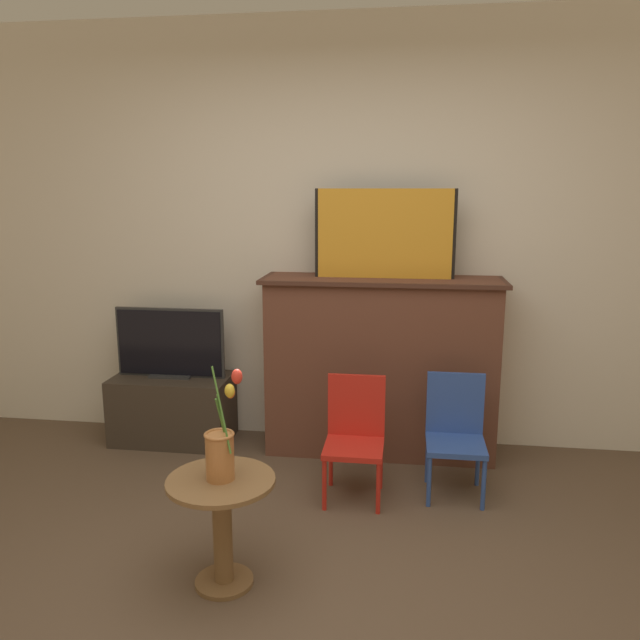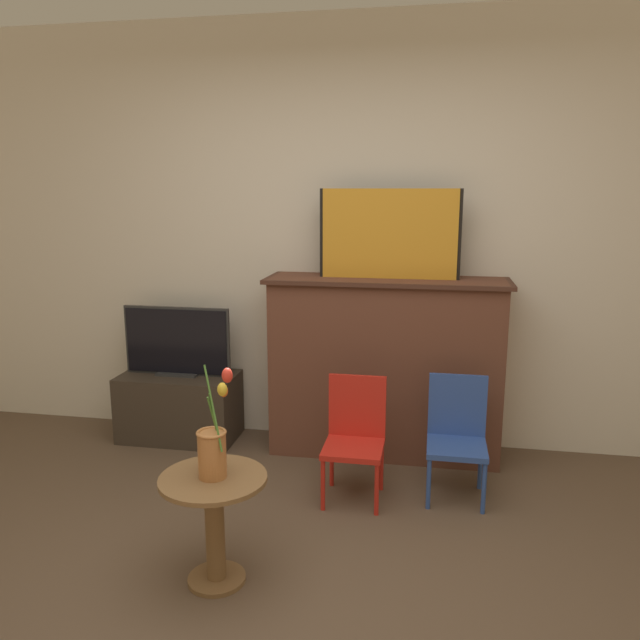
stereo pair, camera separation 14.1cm
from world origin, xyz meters
TOP-DOWN VIEW (x-y plane):
  - wall_back at (0.00, 2.13)m, footprint 8.00×0.06m
  - fireplace_mantel at (0.23, 1.90)m, footprint 1.47×0.44m
  - painting at (0.24, 1.91)m, footprint 0.85×0.03m
  - tv_stand at (-1.14, 1.87)m, footprint 0.77×0.41m
  - tv_monitor at (-1.14, 1.88)m, footprint 0.72×0.12m
  - chair_red at (0.12, 1.29)m, footprint 0.31×0.31m
  - chair_blue at (0.66, 1.40)m, footprint 0.31×0.31m
  - side_table at (-0.36, 0.41)m, footprint 0.45×0.45m
  - vase_tulips at (-0.36, 0.41)m, footprint 0.19×0.21m

SIDE VIEW (x-z plane):
  - tv_stand at x=-1.14m, z-range 0.00..0.44m
  - side_table at x=-0.36m, z-range 0.07..0.56m
  - chair_red at x=0.12m, z-range 0.03..0.69m
  - chair_blue at x=0.66m, z-range 0.03..0.69m
  - fireplace_mantel at x=0.23m, z-range 0.01..1.13m
  - vase_tulips at x=-0.36m, z-range 0.37..0.86m
  - tv_monitor at x=-1.14m, z-range 0.43..0.89m
  - wall_back at x=0.00m, z-range 0.00..2.70m
  - painting at x=0.24m, z-range 1.12..1.65m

